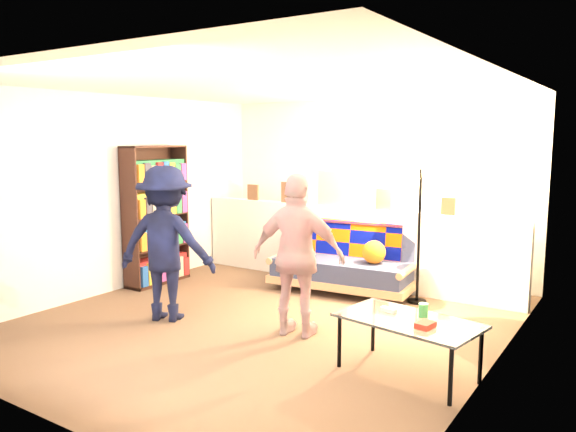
{
  "coord_description": "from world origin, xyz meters",
  "views": [
    {
      "loc": [
        3.26,
        -4.58,
        1.9
      ],
      "look_at": [
        0.0,
        0.4,
        1.05
      ],
      "focal_mm": 35.0,
      "sensor_mm": 36.0,
      "label": 1
    }
  ],
  "objects_px": {
    "futon_sofa": "(346,263)",
    "bookshelf": "(156,220)",
    "floor_lamp": "(422,204)",
    "person_right": "(298,256)",
    "coffee_table": "(409,323)",
    "person_left": "(166,243)"
  },
  "relations": [
    {
      "from": "person_right",
      "to": "floor_lamp",
      "type": "bearing_deg",
      "value": -120.32
    },
    {
      "from": "bookshelf",
      "to": "futon_sofa",
      "type": "bearing_deg",
      "value": 24.39
    },
    {
      "from": "coffee_table",
      "to": "person_right",
      "type": "distance_m",
      "value": 1.31
    },
    {
      "from": "futon_sofa",
      "to": "bookshelf",
      "type": "xyz_separation_m",
      "value": [
        -2.23,
        -1.01,
        0.48
      ]
    },
    {
      "from": "bookshelf",
      "to": "floor_lamp",
      "type": "distance_m",
      "value": 3.35
    },
    {
      "from": "coffee_table",
      "to": "person_right",
      "type": "bearing_deg",
      "value": 166.44
    },
    {
      "from": "bookshelf",
      "to": "person_left",
      "type": "xyz_separation_m",
      "value": [
        1.17,
        -0.98,
        -0.03
      ]
    },
    {
      "from": "futon_sofa",
      "to": "floor_lamp",
      "type": "bearing_deg",
      "value": 1.07
    },
    {
      "from": "futon_sofa",
      "to": "person_left",
      "type": "relative_size",
      "value": 1.13
    },
    {
      "from": "person_right",
      "to": "bookshelf",
      "type": "bearing_deg",
      "value": -24.97
    },
    {
      "from": "futon_sofa",
      "to": "bookshelf",
      "type": "relative_size",
      "value": 1.02
    },
    {
      "from": "floor_lamp",
      "to": "bookshelf",
      "type": "bearing_deg",
      "value": -162.04
    },
    {
      "from": "floor_lamp",
      "to": "coffee_table",
      "type": "bearing_deg",
      "value": -72.23
    },
    {
      "from": "coffee_table",
      "to": "floor_lamp",
      "type": "relative_size",
      "value": 0.74
    },
    {
      "from": "futon_sofa",
      "to": "person_left",
      "type": "bearing_deg",
      "value": -117.95
    },
    {
      "from": "person_right",
      "to": "futon_sofa",
      "type": "bearing_deg",
      "value": -88.97
    },
    {
      "from": "bookshelf",
      "to": "coffee_table",
      "type": "bearing_deg",
      "value": -13.97
    },
    {
      "from": "coffee_table",
      "to": "bookshelf",
      "type": "bearing_deg",
      "value": 166.03
    },
    {
      "from": "futon_sofa",
      "to": "person_left",
      "type": "distance_m",
      "value": 2.3
    },
    {
      "from": "person_left",
      "to": "coffee_table",
      "type": "bearing_deg",
      "value": 159.76
    },
    {
      "from": "coffee_table",
      "to": "person_right",
      "type": "xyz_separation_m",
      "value": [
        -1.23,
        0.3,
        0.35
      ]
    },
    {
      "from": "person_right",
      "to": "coffee_table",
      "type": "bearing_deg",
      "value": 155.64
    }
  ]
}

